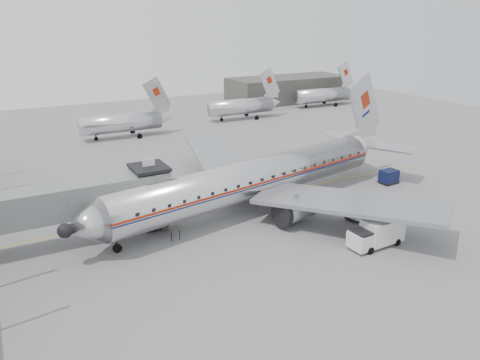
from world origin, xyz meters
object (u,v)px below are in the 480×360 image
object	(u,v)px
service_van	(377,233)
ramp_worker	(176,217)
airliner	(259,178)
baggage_cart_navy	(389,176)
baggage_cart_white	(358,211)

from	to	relation	value
service_van	ramp_worker	distance (m)	19.68
airliner	baggage_cart_navy	world-z (taller)	airliner
baggage_cart_white	service_van	bearing A→B (deg)	-127.29
service_van	baggage_cart_white	distance (m)	6.11
airliner	ramp_worker	size ratio (longest dim) A/B	23.89
airliner	ramp_worker	bearing A→B (deg)	170.01
service_van	baggage_cart_white	size ratio (longest dim) A/B	2.23
service_van	airliner	bearing A→B (deg)	108.09
service_van	baggage_cart_navy	distance (m)	18.36
airliner	baggage_cart_white	world-z (taller)	airliner
baggage_cart_white	ramp_worker	size ratio (longest dim) A/B	1.38
baggage_cart_navy	ramp_worker	size ratio (longest dim) A/B	1.31
baggage_cart_white	ramp_worker	bearing A→B (deg)	144.86
baggage_cart_navy	baggage_cart_white	bearing A→B (deg)	-152.25
service_van	baggage_cart_navy	bearing A→B (deg)	39.64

